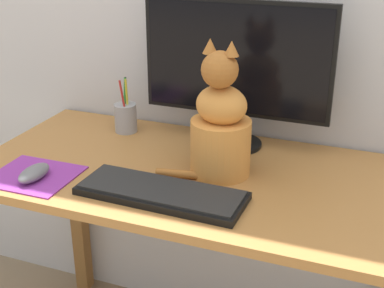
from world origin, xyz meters
TOP-DOWN VIEW (x-y plane):
  - desk at (0.00, 0.00)m, footprint 1.25×0.61m
  - monitor at (0.04, 0.21)m, footprint 0.56×0.17m
  - keyboard at (-0.03, -0.17)m, footprint 0.43×0.16m
  - mousepad_left at (-0.40, -0.19)m, footprint 0.22×0.20m
  - computer_mouse_left at (-0.38, -0.20)m, footprint 0.06×0.11m
  - cat at (0.06, 0.01)m, footprint 0.25×0.19m
  - pen_cup at (-0.32, 0.19)m, footprint 0.07×0.07m

SIDE VIEW (x-z plane):
  - desk at x=0.00m, z-range 0.26..1.00m
  - mousepad_left at x=-0.40m, z-range 0.75..0.75m
  - keyboard at x=-0.03m, z-range 0.75..0.77m
  - computer_mouse_left at x=-0.38m, z-range 0.75..0.78m
  - pen_cup at x=-0.32m, z-range 0.71..0.88m
  - cat at x=0.06m, z-range 0.70..1.07m
  - monitor at x=0.04m, z-range 0.77..1.21m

